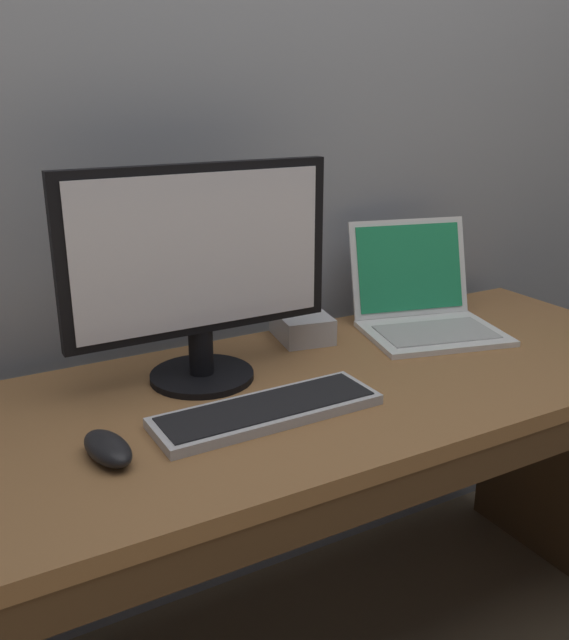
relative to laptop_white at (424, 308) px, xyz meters
The scene contains 6 objects.
desk 0.48m from the laptop_white, 157.73° to the right, with size 1.62×0.62×0.71m.
laptop_white is the anchor object (origin of this frame).
external_monitor 0.60m from the laptop_white, behind, with size 0.52×0.20×0.42m.
wired_keyboard 0.59m from the laptop_white, 157.28° to the right, with size 0.41×0.13×0.02m.
computer_mouse 0.86m from the laptop_white, 163.88° to the right, with size 0.06×0.12×0.04m, color black.
external_drive_box 0.30m from the laptop_white, 163.61° to the left, with size 0.11×0.15×0.06m, color silver.
Camera 1 is at (-0.66, -1.04, 1.25)m, focal length 38.51 mm.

